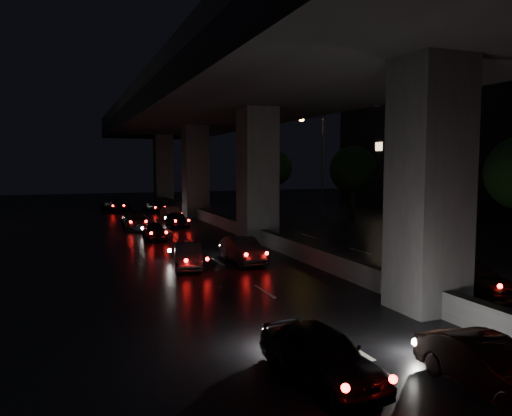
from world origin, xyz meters
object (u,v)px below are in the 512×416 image
streetlight_far (318,153)px  car_1 (489,366)px  car_0 (321,354)px  viaduct (257,102)px

streetlight_far → car_1: bearing=-112.4°
car_1 → car_0: bearing=151.8°
viaduct → car_1: viaduct is taller
viaduct → car_1: bearing=-97.7°
viaduct → streetlight_far: size_ratio=8.89×
viaduct → streetlight_far: (10.97, 13.00, -2.69)m
streetlight_far → car_0: (-16.69, -31.53, -5.05)m
viaduct → car_1: size_ratio=23.80×
car_0 → car_1: (2.99, -1.67, -0.05)m
car_0 → streetlight_far: bearing=56.2°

